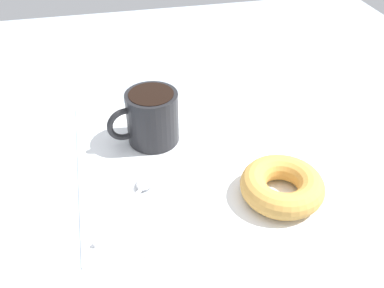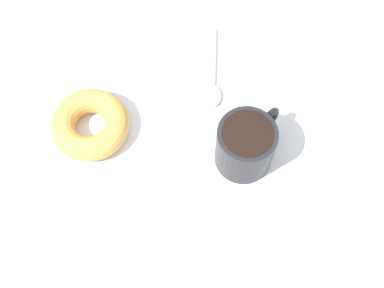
% 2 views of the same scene
% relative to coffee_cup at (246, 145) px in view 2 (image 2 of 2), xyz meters
% --- Properties ---
extents(ground_plane, '(1.20, 1.20, 0.02)m').
position_rel_coffee_cup_xyz_m(ground_plane, '(0.05, -0.03, -0.05)').
color(ground_plane, '#99A8B7').
extents(napkin, '(0.34, 0.34, 0.00)m').
position_rel_coffee_cup_xyz_m(napkin, '(0.05, -0.05, -0.04)').
color(napkin, white).
rests_on(napkin, ground_plane).
extents(coffee_cup, '(0.11, 0.08, 0.08)m').
position_rel_coffee_cup_xyz_m(coffee_cup, '(0.00, 0.00, 0.00)').
color(coffee_cup, black).
rests_on(coffee_cup, napkin).
extents(donut, '(0.11, 0.11, 0.03)m').
position_rel_coffee_cup_xyz_m(donut, '(0.15, -0.16, -0.02)').
color(donut, gold).
rests_on(donut, napkin).
extents(spoon, '(0.10, 0.12, 0.01)m').
position_rel_coffee_cup_xyz_m(spoon, '(-0.04, -0.12, -0.04)').
color(spoon, silver).
rests_on(spoon, napkin).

